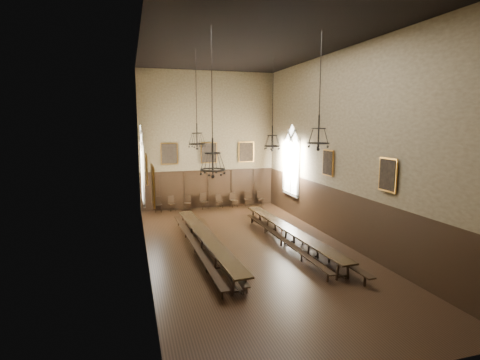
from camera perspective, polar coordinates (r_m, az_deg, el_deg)
name	(u,v)px	position (r m, az deg, el deg)	size (l,w,h in m)	color
floor	(250,249)	(17.21, 1.53, -10.54)	(9.00, 18.00, 0.02)	black
ceiling	(251,41)	(16.59, 1.67, 20.35)	(9.00, 18.00, 0.02)	black
wall_back	(208,141)	(25.00, -4.85, 6.01)	(9.00, 0.02, 9.00)	#837350
wall_front	(386,180)	(8.26, 21.35, 0.03)	(9.00, 0.02, 9.00)	#837350
wall_left	(143,152)	(15.50, -14.51, 4.14)	(0.02, 18.00, 9.00)	#837350
wall_right	(342,148)	(18.20, 15.27, 4.74)	(0.02, 18.00, 9.00)	#837350
wainscot_panelling	(250,222)	(16.84, 1.55, -6.49)	(9.00, 18.00, 2.50)	black
table_left	(207,244)	(16.78, -5.11, -9.68)	(1.19, 9.72, 0.76)	black
table_right	(290,236)	(17.98, 7.57, -8.47)	(1.08, 9.60, 0.75)	black
bench_left_outer	(194,247)	(16.78, -6.96, -10.04)	(0.59, 10.00, 0.45)	black
bench_left_inner	(218,247)	(16.73, -3.38, -10.14)	(0.51, 9.15, 0.41)	black
bench_right_inner	(281,240)	(17.68, 6.29, -9.14)	(0.41, 9.06, 0.41)	black
bench_right_outer	(303,239)	(17.95, 9.53, -8.82)	(0.51, 10.27, 0.46)	black
chair_0	(158,207)	(24.60, -12.32, -4.09)	(0.48, 0.48, 0.99)	black
chair_1	(172,206)	(24.78, -10.32, -3.97)	(0.52, 0.52, 0.94)	black
chair_2	(187,206)	(24.76, -8.01, -3.90)	(0.55, 0.55, 0.97)	black
chair_3	(204,204)	(25.05, -5.51, -3.66)	(0.56, 0.56, 1.04)	black
chair_4	(219,204)	(25.23, -3.19, -3.65)	(0.47, 0.47, 0.89)	black
chair_5	(233,203)	(25.45, -1.00, -3.48)	(0.52, 0.52, 0.96)	black
chair_6	(248,202)	(25.72, 1.22, -3.31)	(0.49, 0.49, 1.02)	black
chair_7	(260,201)	(26.04, 3.11, -3.22)	(0.42, 0.42, 0.95)	black
chandelier_back_left	(197,137)	(17.88, -6.57, 6.47)	(0.80, 0.80, 4.47)	black
chandelier_back_right	(272,140)	(19.70, 4.94, 6.06)	(0.86, 0.86, 4.70)	black
chandelier_front_left	(213,161)	(13.63, -4.18, 2.90)	(0.93, 0.93, 5.19)	black
chandelier_front_right	(318,136)	(14.51, 11.87, 6.61)	(0.86, 0.86, 4.25)	black
portrait_back_0	(169,154)	(24.53, -10.74, 3.97)	(1.10, 0.12, 1.40)	#B4792B
portrait_back_1	(209,153)	(24.92, -4.77, 4.16)	(1.10, 0.12, 1.40)	#B4792B
portrait_back_2	(246,152)	(25.57, 0.96, 4.31)	(1.10, 0.12, 1.40)	#B4792B
portrait_left_0	(146,169)	(16.58, -14.08, 1.65)	(0.12, 1.00, 1.30)	#B4792B
portrait_left_1	(153,186)	(12.12, -13.14, -0.83)	(0.12, 1.00, 1.30)	#B4792B
portrait_right_0	(328,163)	(19.05, 13.27, 2.57)	(0.12, 1.00, 1.30)	#B4792B
portrait_right_1	(388,175)	(15.34, 21.60, 0.75)	(0.12, 1.00, 1.30)	#B4792B
window_right	(291,160)	(23.10, 7.83, 3.01)	(0.20, 2.20, 4.60)	white
window_left	(142,165)	(21.08, -14.73, 2.26)	(0.20, 2.20, 4.60)	white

